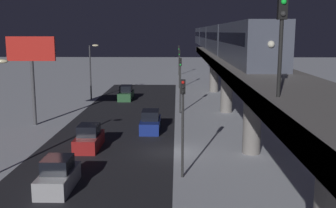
{
  "coord_description": "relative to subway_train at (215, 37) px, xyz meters",
  "views": [
    {
      "loc": [
        -0.67,
        30.52,
        9.36
      ],
      "look_at": [
        0.35,
        -14.71,
        1.23
      ],
      "focal_mm": 43.13,
      "sensor_mm": 36.0,
      "label": 1
    }
  ],
  "objects": [
    {
      "name": "ground_plane",
      "position": [
        6.49,
        31.76,
        -8.51
      ],
      "size": [
        240.0,
        240.0,
        0.0
      ],
      "primitive_type": "plane",
      "color": "silver"
    },
    {
      "name": "avenue_asphalt",
      "position": [
        11.54,
        31.76,
        -8.5
      ],
      "size": [
        11.0,
        81.78,
        0.01
      ],
      "primitive_type": "cube",
      "color": "#28282D",
      "rests_on": "ground_plane"
    },
    {
      "name": "elevated_railway",
      "position": [
        0.09,
        31.76,
        -2.67
      ],
      "size": [
        5.0,
        81.78,
        6.73
      ],
      "color": "gray",
      "rests_on": "ground_plane"
    },
    {
      "name": "subway_train",
      "position": [
        0.0,
        0.0,
        0.0
      ],
      "size": [
        2.94,
        74.07,
        3.4
      ],
      "color": "#4C5160",
      "rests_on": "elevated_railway"
    },
    {
      "name": "rail_signal",
      "position": [
        1.67,
        45.92,
        0.95
      ],
      "size": [
        0.36,
        0.41,
        4.0
      ],
      "color": "black",
      "rests_on": "elevated_railway"
    },
    {
      "name": "sedan_blue",
      "position": [
        8.34,
        24.65,
        -7.72
      ],
      "size": [
        1.91,
        4.64,
        1.97
      ],
      "rotation": [
        0.0,
        0.0,
        3.14
      ],
      "color": "navy",
      "rests_on": "ground_plane"
    },
    {
      "name": "sedan_green",
      "position": [
        12.94,
        6.71,
        -7.71
      ],
      "size": [
        1.8,
        4.78,
        1.97
      ],
      "color": "#2D6038",
      "rests_on": "ground_plane"
    },
    {
      "name": "sedan_silver",
      "position": [
        12.94,
        39.38,
        -7.71
      ],
      "size": [
        1.8,
        4.03,
        1.97
      ],
      "color": "#B2B2B7",
      "rests_on": "ground_plane"
    },
    {
      "name": "sedan_red",
      "position": [
        12.94,
        30.78,
        -7.71
      ],
      "size": [
        1.8,
        4.18,
        1.97
      ],
      "color": "#A51E1E",
      "rests_on": "ground_plane"
    },
    {
      "name": "traffic_light_near",
      "position": [
        5.44,
        37.23,
        -4.31
      ],
      "size": [
        0.32,
        0.44,
        6.4
      ],
      "color": "#2D2D2D",
      "rests_on": "ground_plane"
    },
    {
      "name": "traffic_light_mid",
      "position": [
        5.44,
        16.24,
        -4.31
      ],
      "size": [
        0.32,
        0.44,
        6.4
      ],
      "color": "#2D2D2D",
      "rests_on": "ground_plane"
    },
    {
      "name": "traffic_light_far",
      "position": [
        5.44,
        -4.76,
        -4.31
      ],
      "size": [
        0.32,
        0.44,
        6.4
      ],
      "color": "#2D2D2D",
      "rests_on": "ground_plane"
    },
    {
      "name": "traffic_light_distant",
      "position": [
        5.44,
        -25.75,
        -4.31
      ],
      "size": [
        0.32,
        0.44,
        6.4
      ],
      "color": "#2D2D2D",
      "rests_on": "ground_plane"
    },
    {
      "name": "commercial_billboard",
      "position": [
        20.26,
        22.51,
        -1.68
      ],
      "size": [
        4.8,
        0.36,
        8.9
      ],
      "color": "#4C4C51",
      "rests_on": "ground_plane"
    },
    {
      "name": "street_lamp_far",
      "position": [
        17.62,
        6.76,
        -3.69
      ],
      "size": [
        1.35,
        0.44,
        7.65
      ],
      "color": "#38383D",
      "rests_on": "ground_plane"
    }
  ]
}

